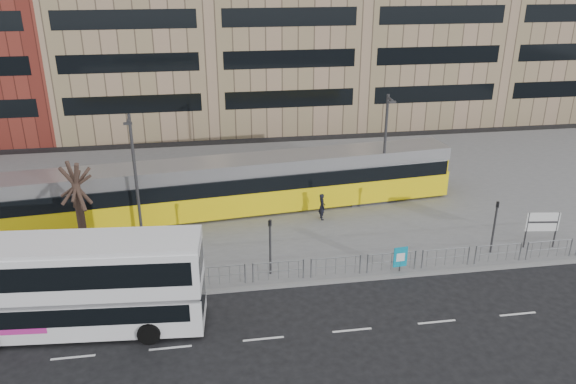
{
  "coord_description": "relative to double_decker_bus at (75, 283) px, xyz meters",
  "views": [
    {
      "loc": [
        -4.08,
        -24.15,
        15.32
      ],
      "look_at": [
        0.67,
        6.0,
        2.71
      ],
      "focal_mm": 35.0,
      "sensor_mm": 36.0,
      "label": 1
    }
  ],
  "objects": [
    {
      "name": "lamp_post_east",
      "position": [
        17.53,
        11.22,
        1.85
      ],
      "size": [
        0.45,
        1.04,
        7.43
      ],
      "color": "#2D2D30",
      "rests_on": "plaza"
    },
    {
      "name": "station_sign",
      "position": [
        24.47,
        3.74,
        -0.74
      ],
      "size": [
        1.87,
        0.32,
        2.16
      ],
      "rotation": [
        0.0,
        0.0,
        -0.13
      ],
      "color": "#2D2D30",
      "rests_on": "plaza"
    },
    {
      "name": "road_markings",
      "position": [
        10.98,
        -2.0,
        -2.38
      ],
      "size": [
        62.0,
        0.12,
        0.01
      ],
      "primitive_type": "cube",
      "color": "white",
      "rests_on": "ground"
    },
    {
      "name": "ad_panel",
      "position": [
        15.71,
        2.4,
        -1.41
      ],
      "size": [
        0.75,
        0.12,
        1.41
      ],
      "rotation": [
        0.0,
        0.0,
        0.09
      ],
      "color": "#2D2D30",
      "rests_on": "plaza"
    },
    {
      "name": "ground",
      "position": [
        9.98,
        2.0,
        -2.38
      ],
      "size": [
        120.0,
        120.0,
        0.0
      ],
      "primitive_type": "plane",
      "color": "black",
      "rests_on": "ground"
    },
    {
      "name": "pedestrian_barrier",
      "position": [
        11.98,
        2.5,
        -1.4
      ],
      "size": [
        32.07,
        0.07,
        1.1
      ],
      "color": "gray",
      "rests_on": "plaza"
    },
    {
      "name": "kerb",
      "position": [
        9.98,
        2.05,
        -2.31
      ],
      "size": [
        64.0,
        0.25,
        0.17
      ],
      "primitive_type": "cube",
      "color": "gray",
      "rests_on": "ground"
    },
    {
      "name": "double_decker_bus",
      "position": [
        0.0,
        0.0,
        0.0
      ],
      "size": [
        11.19,
        3.47,
        4.41
      ],
      "rotation": [
        0.0,
        0.0,
        -0.08
      ],
      "color": "white",
      "rests_on": "ground"
    },
    {
      "name": "pedestrian",
      "position": [
        13.02,
        9.37,
        -1.37
      ],
      "size": [
        0.46,
        0.66,
        1.72
      ],
      "primitive_type": "imported",
      "rotation": [
        0.0,
        0.0,
        1.64
      ],
      "color": "black",
      "rests_on": "plaza"
    },
    {
      "name": "bare_tree",
      "position": [
        -0.91,
        6.78,
        3.45
      ],
      "size": [
        4.58,
        4.58,
        7.78
      ],
      "color": "#2E1F1A",
      "rests_on": "plaza"
    },
    {
      "name": "traffic_light_west",
      "position": [
        8.96,
        3.2,
        -0.26
      ],
      "size": [
        0.23,
        0.25,
        3.1
      ],
      "rotation": [
        0.0,
        0.0,
        -0.39
      ],
      "color": "#2D2D30",
      "rests_on": "plaza"
    },
    {
      "name": "lamp_post_west",
      "position": [
        1.96,
        8.61,
        1.86
      ],
      "size": [
        0.45,
        1.04,
        7.45
      ],
      "color": "#2D2D30",
      "rests_on": "plaza"
    },
    {
      "name": "traffic_light_east",
      "position": [
        21.47,
        3.6,
        -0.26
      ],
      "size": [
        0.23,
        0.25,
        3.1
      ],
      "rotation": [
        0.0,
        0.0,
        -0.41
      ],
      "color": "#2D2D30",
      "rests_on": "plaza"
    },
    {
      "name": "plaza",
      "position": [
        9.98,
        14.0,
        -2.31
      ],
      "size": [
        64.0,
        24.0,
        0.15
      ],
      "primitive_type": "cube",
      "color": "slate",
      "rests_on": "ground"
    },
    {
      "name": "tram",
      "position": [
        7.25,
        11.41,
        -0.46
      ],
      "size": [
        30.18,
        5.9,
        3.54
      ],
      "rotation": [
        0.0,
        0.0,
        0.1
      ],
      "color": "yellow",
      "rests_on": "plaza"
    }
  ]
}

